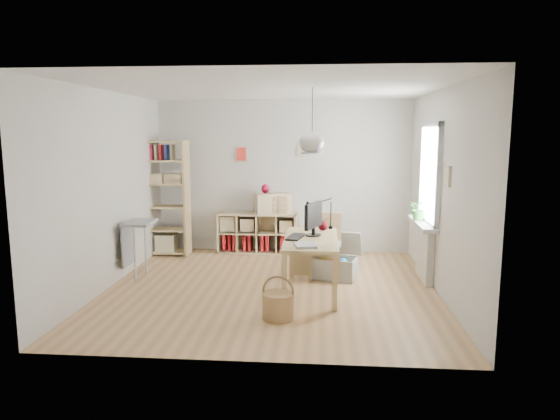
# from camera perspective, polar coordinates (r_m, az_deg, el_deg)

# --- Properties ---
(ground) EXTENTS (4.50, 4.50, 0.00)m
(ground) POSITION_cam_1_polar(r_m,az_deg,el_deg) (6.99, -1.03, -8.91)
(ground) COLOR tan
(ground) RESTS_ON ground
(room_shell) EXTENTS (4.50, 4.50, 4.50)m
(room_shell) POSITION_cam_1_polar(r_m,az_deg,el_deg) (6.48, 3.68, 7.68)
(room_shell) COLOR white
(room_shell) RESTS_ON ground
(window_unit) EXTENTS (0.07, 1.16, 1.46)m
(window_unit) POSITION_cam_1_polar(r_m,az_deg,el_deg) (7.41, 16.84, 3.97)
(window_unit) COLOR white
(window_unit) RESTS_ON ground
(radiator) EXTENTS (0.10, 0.80, 0.80)m
(radiator) POSITION_cam_1_polar(r_m,az_deg,el_deg) (7.58, 16.19, -4.71)
(radiator) COLOR silver
(radiator) RESTS_ON ground
(windowsill) EXTENTS (0.22, 1.20, 0.06)m
(windowsill) POSITION_cam_1_polar(r_m,az_deg,el_deg) (7.49, 15.96, -1.51)
(windowsill) COLOR silver
(windowsill) RESTS_ON radiator
(desk) EXTENTS (0.70, 1.50, 0.75)m
(desk) POSITION_cam_1_polar(r_m,az_deg,el_deg) (6.64, 3.57, -4.00)
(desk) COLOR #D8BD7C
(desk) RESTS_ON ground
(cube_shelf) EXTENTS (1.40, 0.38, 0.72)m
(cube_shelf) POSITION_cam_1_polar(r_m,az_deg,el_deg) (8.97, -2.72, -2.96)
(cube_shelf) COLOR beige
(cube_shelf) RESTS_ON ground
(tall_bookshelf) EXTENTS (0.80, 0.38, 2.00)m
(tall_bookshelf) POSITION_cam_1_polar(r_m,az_deg,el_deg) (8.91, -13.04, 1.89)
(tall_bookshelf) COLOR #D8BD7C
(tall_bookshelf) RESTS_ON ground
(side_table) EXTENTS (0.40, 0.55, 0.85)m
(side_table) POSITION_cam_1_polar(r_m,az_deg,el_deg) (7.62, -16.23, -2.58)
(side_table) COLOR gray
(side_table) RESTS_ON ground
(chair) EXTENTS (0.49, 0.49, 0.95)m
(chair) POSITION_cam_1_polar(r_m,az_deg,el_deg) (7.38, 5.20, -3.60)
(chair) COLOR gray
(chair) RESTS_ON ground
(wicker_basket) EXTENTS (0.37, 0.37, 0.51)m
(wicker_basket) POSITION_cam_1_polar(r_m,az_deg,el_deg) (5.85, -0.21, -10.78)
(wicker_basket) COLOR #9C6D46
(wicker_basket) RESTS_ON ground
(storage_chest) EXTENTS (0.78, 0.84, 0.65)m
(storage_chest) POSITION_cam_1_polar(r_m,az_deg,el_deg) (7.48, 6.47, -6.07)
(storage_chest) COLOR silver
(storage_chest) RESTS_ON ground
(monitor) EXTENTS (0.23, 0.50, 0.45)m
(monitor) POSITION_cam_1_polar(r_m,az_deg,el_deg) (6.71, 3.85, -0.85)
(monitor) COLOR black
(monitor) RESTS_ON desk
(keyboard) EXTENTS (0.25, 0.47, 0.02)m
(keyboard) POSITION_cam_1_polar(r_m,az_deg,el_deg) (6.62, 1.78, -3.09)
(keyboard) COLOR black
(keyboard) RESTS_ON desk
(task_lamp) EXTENTS (0.39, 0.15, 0.42)m
(task_lamp) POSITION_cam_1_polar(r_m,az_deg,el_deg) (7.18, 4.31, 0.04)
(task_lamp) COLOR black
(task_lamp) RESTS_ON desk
(yarn_ball) EXTENTS (0.14, 0.14, 0.14)m
(yarn_ball) POSITION_cam_1_polar(r_m,az_deg,el_deg) (7.12, 4.93, -1.81)
(yarn_ball) COLOR #4F0A0D
(yarn_ball) RESTS_ON desk
(paper_tray) EXTENTS (0.30, 0.35, 0.03)m
(paper_tray) POSITION_cam_1_polar(r_m,az_deg,el_deg) (6.12, 2.89, -4.05)
(paper_tray) COLOR silver
(paper_tray) RESTS_ON desk
(drawer_chest) EXTENTS (0.67, 0.48, 0.35)m
(drawer_chest) POSITION_cam_1_polar(r_m,az_deg,el_deg) (8.79, -0.84, 0.75)
(drawer_chest) COLOR beige
(drawer_chest) RESTS_ON cube_shelf
(red_vase) EXTENTS (0.14, 0.14, 0.17)m
(red_vase) POSITION_cam_1_polar(r_m,az_deg,el_deg) (8.77, -1.68, 2.44)
(red_vase) COLOR maroon
(red_vase) RESTS_ON drawer_chest
(potted_plant) EXTENTS (0.39, 0.37, 0.34)m
(potted_plant) POSITION_cam_1_polar(r_m,az_deg,el_deg) (7.56, 15.71, 0.15)
(potted_plant) COLOR #2A6F29
(potted_plant) RESTS_ON windowsill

